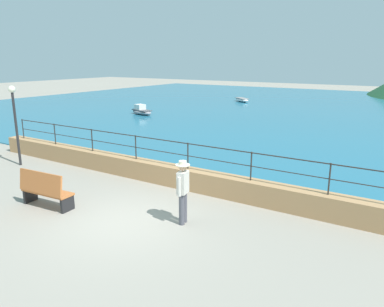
{
  "coord_description": "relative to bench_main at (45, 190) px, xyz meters",
  "views": [
    {
      "loc": [
        6.64,
        -6.89,
        4.32
      ],
      "look_at": [
        -0.16,
        3.7,
        1.1
      ],
      "focal_mm": 34.78,
      "sensor_mm": 36.0,
      "label": 1
    }
  ],
  "objects": [
    {
      "name": "ground_plane",
      "position": [
        2.64,
        0.51,
        -0.56
      ],
      "size": [
        120.0,
        120.0,
        0.0
      ],
      "primitive_type": "plane",
      "color": "gray"
    },
    {
      "name": "boat_3",
      "position": [
        -6.99,
        28.43,
        -0.3
      ],
      "size": [
        2.34,
        2.17,
        0.36
      ],
      "color": "white",
      "rests_on": "lake_water"
    },
    {
      "name": "lamp_post",
      "position": [
        -4.83,
        2.33,
        1.63
      ],
      "size": [
        0.28,
        0.28,
        3.28
      ],
      "color": "#232326",
      "rests_on": "ground"
    },
    {
      "name": "railing",
      "position": [
        2.64,
        3.71,
        0.78
      ],
      "size": [
        18.44,
        0.04,
        0.9
      ],
      "color": "#282623",
      "rests_on": "promenade_wall"
    },
    {
      "name": "person_walking",
      "position": [
        4.07,
        1.3,
        0.42
      ],
      "size": [
        0.38,
        0.56,
        1.75
      ],
      "color": "#4C4C56",
      "rests_on": "ground"
    },
    {
      "name": "promenade_wall",
      "position": [
        2.64,
        3.71,
        -0.21
      ],
      "size": [
        20.0,
        0.56,
        0.7
      ],
      "primitive_type": "cube",
      "color": "tan",
      "rests_on": "ground"
    },
    {
      "name": "lake_water",
      "position": [
        2.64,
        26.35,
        -0.53
      ],
      "size": [
        64.0,
        44.32,
        0.06
      ],
      "primitive_type": "cube",
      "color": "#236B89",
      "rests_on": "ground"
    },
    {
      "name": "boat_4",
      "position": [
        -9.83,
        16.03,
        -0.23
      ],
      "size": [
        2.47,
        1.56,
        0.76
      ],
      "color": "gray",
      "rests_on": "lake_water"
    },
    {
      "name": "bench_main",
      "position": [
        0.0,
        0.0,
        0.0
      ],
      "size": [
        1.74,
        0.69,
        1.13
      ],
      "color": "#B76633",
      "rests_on": "ground"
    }
  ]
}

